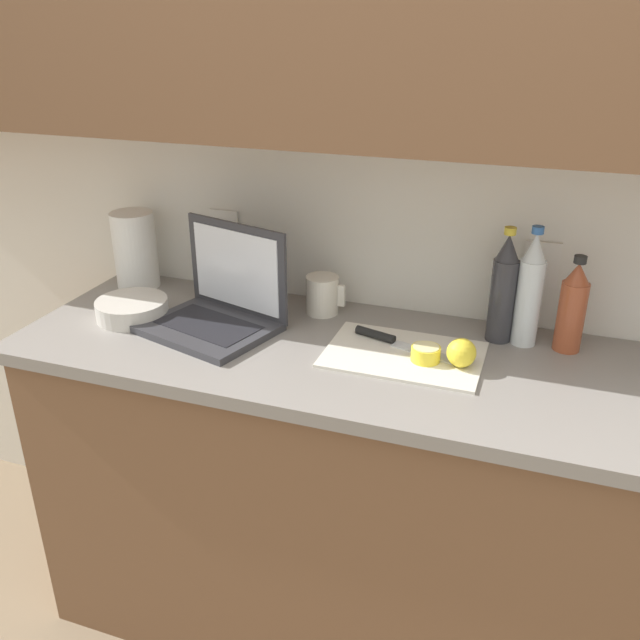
# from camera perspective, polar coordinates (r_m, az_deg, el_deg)

# --- Properties ---
(wall_back) EXTENTS (5.20, 0.38, 2.60)m
(wall_back) POSITION_cam_1_polar(r_m,az_deg,el_deg) (1.69, 14.85, 18.78)
(wall_back) COLOR white
(wall_back) RESTS_ON ground_plane
(counter_unit) EXTENTS (2.28, 0.60, 0.93)m
(counter_unit) POSITION_cam_1_polar(r_m,az_deg,el_deg) (1.90, 11.16, -16.22)
(counter_unit) COLOR brown
(counter_unit) RESTS_ON ground_plane
(laptop) EXTENTS (0.39, 0.34, 0.27)m
(laptop) POSITION_cam_1_polar(r_m,az_deg,el_deg) (1.82, -8.41, 1.37)
(laptop) COLOR #333338
(laptop) RESTS_ON counter_unit
(cutting_board) EXTENTS (0.38, 0.26, 0.01)m
(cutting_board) POSITION_cam_1_polar(r_m,az_deg,el_deg) (1.68, 7.07, -2.92)
(cutting_board) COLOR silver
(cutting_board) RESTS_ON counter_unit
(knife) EXTENTS (0.28, 0.10, 0.02)m
(knife) POSITION_cam_1_polar(r_m,az_deg,el_deg) (1.73, 5.70, -1.59)
(knife) COLOR silver
(knife) RESTS_ON cutting_board
(lemon_half_cut) EXTENTS (0.07, 0.07, 0.04)m
(lemon_half_cut) POSITION_cam_1_polar(r_m,az_deg,el_deg) (1.64, 8.87, -2.86)
(lemon_half_cut) COLOR yellow
(lemon_half_cut) RESTS_ON cutting_board
(lemon_whole_beside) EXTENTS (0.07, 0.07, 0.07)m
(lemon_whole_beside) POSITION_cam_1_polar(r_m,az_deg,el_deg) (1.63, 11.87, -2.67)
(lemon_whole_beside) COLOR yellow
(lemon_whole_beside) RESTS_ON cutting_board
(bottle_green_soda) EXTENTS (0.07, 0.07, 0.25)m
(bottle_green_soda) POSITION_cam_1_polar(r_m,az_deg,el_deg) (1.77, 20.48, 0.96)
(bottle_green_soda) COLOR #A34C2D
(bottle_green_soda) RESTS_ON counter_unit
(bottle_oil_tall) EXTENTS (0.06, 0.06, 0.31)m
(bottle_oil_tall) POSITION_cam_1_polar(r_m,az_deg,el_deg) (1.75, 17.23, 2.32)
(bottle_oil_tall) COLOR silver
(bottle_oil_tall) RESTS_ON counter_unit
(bottle_water_clear) EXTENTS (0.06, 0.06, 0.30)m
(bottle_water_clear) POSITION_cam_1_polar(r_m,az_deg,el_deg) (1.76, 15.18, 2.48)
(bottle_water_clear) COLOR #333338
(bottle_water_clear) RESTS_ON counter_unit
(measuring_cup) EXTENTS (0.11, 0.09, 0.11)m
(measuring_cup) POSITION_cam_1_polar(r_m,az_deg,el_deg) (1.89, 0.22, 2.13)
(measuring_cup) COLOR silver
(measuring_cup) RESTS_ON counter_unit
(bowl_white) EXTENTS (0.20, 0.20, 0.05)m
(bowl_white) POSITION_cam_1_polar(r_m,az_deg,el_deg) (1.94, -15.54, 0.91)
(bowl_white) COLOR beige
(bowl_white) RESTS_ON counter_unit
(paper_towel_roll) EXTENTS (0.13, 0.13, 0.23)m
(paper_towel_roll) POSITION_cam_1_polar(r_m,az_deg,el_deg) (2.13, -15.29, 5.72)
(paper_towel_roll) COLOR white
(paper_towel_roll) RESTS_ON counter_unit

